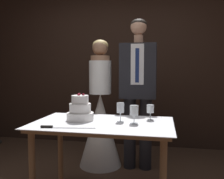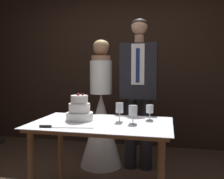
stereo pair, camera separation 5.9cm
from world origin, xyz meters
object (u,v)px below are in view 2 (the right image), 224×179
object	(u,v)px
wine_glass_middle	(120,109)
tiered_cake	(80,110)
cake_table	(102,132)
groom	(139,87)
wine_glass_far	(133,111)
bride	(101,120)
cake_knife	(56,127)
wine_glass_near	(150,110)

from	to	relation	value
wine_glass_middle	tiered_cake	bearing A→B (deg)	-178.18
tiered_cake	wine_glass_middle	world-z (taller)	tiered_cake
cake_table	groom	distance (m)	0.97
cake_table	wine_glass_middle	xyz separation A→B (m)	(0.15, 0.06, 0.22)
tiered_cake	wine_glass_far	bearing A→B (deg)	-4.82
cake_table	bride	world-z (taller)	bride
cake_knife	wine_glass_far	distance (m)	0.68
bride	groom	distance (m)	0.65
tiered_cake	wine_glass_far	distance (m)	0.52
wine_glass_middle	bride	world-z (taller)	bride
cake_table	groom	bearing A→B (deg)	74.56
groom	cake_table	bearing A→B (deg)	-105.44
cake_table	wine_glass_near	bearing A→B (deg)	25.79
bride	tiered_cake	bearing A→B (deg)	-89.47
wine_glass_near	wine_glass_far	size ratio (longest dim) A/B	0.89
wine_glass_middle	bride	distance (m)	0.94
wine_glass_near	wine_glass_middle	xyz separation A→B (m)	(-0.27, -0.14, 0.02)
tiered_cake	wine_glass_near	bearing A→B (deg)	13.14
wine_glass_middle	wine_glass_far	size ratio (longest dim) A/B	1.07
cake_knife	wine_glass_far	size ratio (longest dim) A/B	2.75
cake_table	wine_glass_middle	bearing A→B (deg)	22.37
bride	cake_table	bearing A→B (deg)	-74.57
wine_glass_near	wine_glass_far	world-z (taller)	wine_glass_far
tiered_cake	wine_glass_near	distance (m)	0.67
cake_table	wine_glass_far	xyz separation A→B (m)	(0.29, 0.01, 0.21)
wine_glass_middle	groom	bearing A→B (deg)	83.93
wine_glass_far	bride	xyz separation A→B (m)	(-0.53, 0.86, -0.29)
cake_table	groom	world-z (taller)	groom
wine_glass_near	bride	bearing A→B (deg)	134.85
bride	groom	xyz separation A→B (m)	(0.48, -0.00, 0.44)
wine_glass_near	groom	world-z (taller)	groom
cake_knife	groom	bearing A→B (deg)	54.90
cake_table	cake_knife	distance (m)	0.44
cake_table	cake_knife	world-z (taller)	cake_knife
cake_knife	wine_glass_near	size ratio (longest dim) A/B	3.11
wine_glass_middle	bride	size ratio (longest dim) A/B	0.11
wine_glass_middle	groom	size ratio (longest dim) A/B	0.10
wine_glass_middle	wine_glass_far	world-z (taller)	wine_glass_middle
cake_table	cake_knife	xyz separation A→B (m)	(-0.32, -0.28, 0.10)
wine_glass_near	groom	xyz separation A→B (m)	(-0.18, 0.66, 0.17)
tiered_cake	wine_glass_far	world-z (taller)	tiered_cake
cake_table	wine_glass_far	size ratio (longest dim) A/B	7.71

